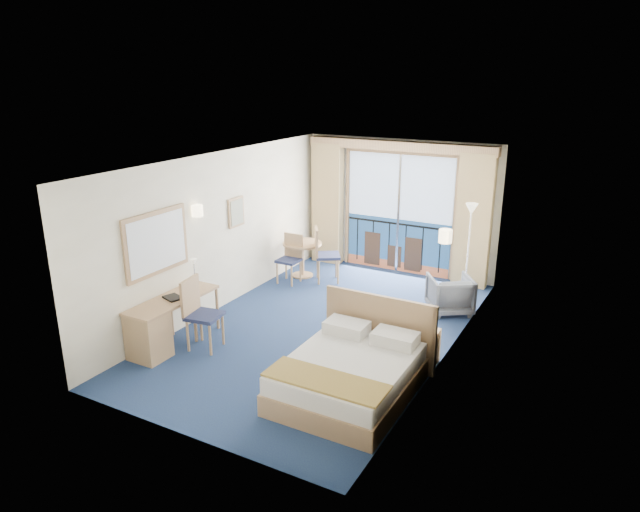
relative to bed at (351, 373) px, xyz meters
The scene contains 22 objects.
floor 1.99m from the bed, 128.79° to the left, with size 6.50×6.50×0.00m, color navy.
room_walls 2.47m from the bed, 128.79° to the left, with size 4.04×6.54×2.72m.
balcony_door 4.98m from the bed, 104.62° to the left, with size 2.36×0.03×2.52m.
curtain_left 5.47m from the bed, 121.15° to the left, with size 0.65×0.22×2.55m, color tan.
curtain_right 4.72m from the bed, 86.05° to the left, with size 0.65×0.22×2.55m, color tan.
pelmet 5.31m from the bed, 104.89° to the left, with size 3.80×0.25×0.18m, color tan.
mirror 3.44m from the bed, behind, with size 0.05×1.25×0.95m.
wall_print 3.99m from the bed, 148.24° to the left, with size 0.04×0.42×0.52m.
sconce_left 3.66m from the bed, 163.62° to the left, with size 0.18×0.18×0.18m, color #FFE6B2.
sconce_right 2.20m from the bed, 62.89° to the left, with size 0.18×0.18×0.18m, color #FFE6B2.
bed is the anchor object (origin of this frame).
nightstand 1.32m from the bed, 65.18° to the left, with size 0.39×0.37×0.51m, color tan.
phone 1.35m from the bed, 66.99° to the left, with size 0.17×0.14×0.08m, color white.
armchair 3.19m from the bed, 83.62° to the left, with size 0.69×0.71×0.65m, color #4C4F5C.
floor_lamp 4.21m from the bed, 84.55° to the left, with size 0.24×0.24×1.73m.
desk 2.99m from the bed, behind, with size 0.53×1.56×0.73m.
desk_chair 2.56m from the bed, behind, with size 0.54×0.53×1.08m.
folder 2.98m from the bed, behind, with size 0.28×0.21×0.03m, color black.
desk_lamp 3.20m from the bed, 168.47° to the left, with size 0.11×0.11×0.41m.
round_table 4.49m from the bed, 128.28° to the left, with size 0.78×0.78×0.70m.
table_chair_a 4.15m from the bed, 123.32° to the left, with size 0.65×0.65×1.08m.
table_chair_b 4.22m from the bed, 131.84° to the left, with size 0.41×0.42×0.95m.
Camera 1 is at (3.98, -7.38, 3.94)m, focal length 32.00 mm.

